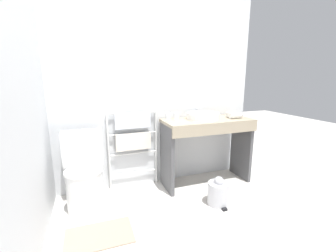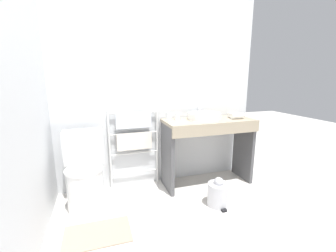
{
  "view_description": "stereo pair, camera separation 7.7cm",
  "coord_description": "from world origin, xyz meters",
  "px_view_note": "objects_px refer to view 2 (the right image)",
  "views": [
    {
      "loc": [
        -0.77,
        -1.16,
        1.32
      ],
      "look_at": [
        0.01,
        1.01,
        0.82
      ],
      "focal_mm": 24.0,
      "sensor_mm": 36.0,
      "label": 1
    },
    {
      "loc": [
        -0.69,
        -1.18,
        1.32
      ],
      "look_at": [
        0.01,
        1.01,
        0.82
      ],
      "focal_mm": 24.0,
      "sensor_mm": 36.0,
      "label": 2
    }
  ],
  "objects_px": {
    "toilet": "(85,177)",
    "towel_radiator": "(134,135)",
    "trash_bin": "(218,193)",
    "cup_near_edge": "(177,116)",
    "sink_basin": "(204,116)",
    "cup_near_wall": "(169,116)",
    "hair_dryer": "(237,116)"
  },
  "relations": [
    {
      "from": "sink_basin",
      "to": "cup_near_wall",
      "type": "relative_size",
      "value": 4.76
    },
    {
      "from": "toilet",
      "to": "cup_near_edge",
      "type": "xyz_separation_m",
      "value": [
        1.08,
        0.21,
        0.53
      ]
    },
    {
      "from": "sink_basin",
      "to": "cup_near_wall",
      "type": "bearing_deg",
      "value": 162.44
    },
    {
      "from": "towel_radiator",
      "to": "trash_bin",
      "type": "height_order",
      "value": "towel_radiator"
    },
    {
      "from": "toilet",
      "to": "cup_near_edge",
      "type": "height_order",
      "value": "cup_near_edge"
    },
    {
      "from": "sink_basin",
      "to": "cup_near_edge",
      "type": "distance_m",
      "value": 0.32
    },
    {
      "from": "cup_near_edge",
      "to": "trash_bin",
      "type": "height_order",
      "value": "cup_near_edge"
    },
    {
      "from": "cup_near_edge",
      "to": "trash_bin",
      "type": "distance_m",
      "value": 0.99
    },
    {
      "from": "cup_near_wall",
      "to": "hair_dryer",
      "type": "xyz_separation_m",
      "value": [
        0.81,
        -0.21,
        -0.0
      ]
    },
    {
      "from": "cup_near_wall",
      "to": "hair_dryer",
      "type": "bearing_deg",
      "value": -14.13
    },
    {
      "from": "cup_near_wall",
      "to": "towel_radiator",
      "type": "bearing_deg",
      "value": 173.26
    },
    {
      "from": "toilet",
      "to": "towel_radiator",
      "type": "distance_m",
      "value": 0.71
    },
    {
      "from": "towel_radiator",
      "to": "trash_bin",
      "type": "relative_size",
      "value": 3.04
    },
    {
      "from": "trash_bin",
      "to": "cup_near_edge",
      "type": "bearing_deg",
      "value": 111.07
    },
    {
      "from": "sink_basin",
      "to": "trash_bin",
      "type": "xyz_separation_m",
      "value": [
        -0.07,
        -0.52,
        -0.73
      ]
    },
    {
      "from": "sink_basin",
      "to": "trash_bin",
      "type": "distance_m",
      "value": 0.9
    },
    {
      "from": "towel_radiator",
      "to": "sink_basin",
      "type": "relative_size",
      "value": 2.44
    },
    {
      "from": "towel_radiator",
      "to": "sink_basin",
      "type": "distance_m",
      "value": 0.87
    },
    {
      "from": "sink_basin",
      "to": "hair_dryer",
      "type": "distance_m",
      "value": 0.42
    },
    {
      "from": "toilet",
      "to": "sink_basin",
      "type": "xyz_separation_m",
      "value": [
        1.39,
        0.12,
        0.54
      ]
    },
    {
      "from": "sink_basin",
      "to": "cup_near_edge",
      "type": "xyz_separation_m",
      "value": [
        -0.31,
        0.1,
        -0.0
      ]
    },
    {
      "from": "cup_near_wall",
      "to": "trash_bin",
      "type": "bearing_deg",
      "value": -62.81
    },
    {
      "from": "sink_basin",
      "to": "trash_bin",
      "type": "bearing_deg",
      "value": -97.89
    },
    {
      "from": "toilet",
      "to": "hair_dryer",
      "type": "distance_m",
      "value": 1.87
    },
    {
      "from": "towel_radiator",
      "to": "hair_dryer",
      "type": "relative_size",
      "value": 4.66
    },
    {
      "from": "cup_near_edge",
      "to": "trash_bin",
      "type": "relative_size",
      "value": 0.26
    },
    {
      "from": "towel_radiator",
      "to": "hair_dryer",
      "type": "distance_m",
      "value": 1.27
    },
    {
      "from": "toilet",
      "to": "towel_radiator",
      "type": "height_order",
      "value": "towel_radiator"
    },
    {
      "from": "trash_bin",
      "to": "toilet",
      "type": "bearing_deg",
      "value": 162.86
    },
    {
      "from": "sink_basin",
      "to": "towel_radiator",
      "type": "bearing_deg",
      "value": 167.81
    },
    {
      "from": "sink_basin",
      "to": "cup_near_edge",
      "type": "bearing_deg",
      "value": 162.77
    },
    {
      "from": "toilet",
      "to": "trash_bin",
      "type": "distance_m",
      "value": 1.39
    }
  ]
}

